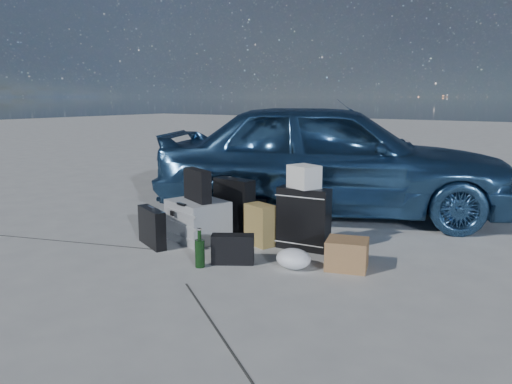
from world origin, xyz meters
TOP-DOWN VIEW (x-y plane):
  - ground at (0.00, 0.00)m, footprint 60.00×60.00m
  - car at (0.15, 2.10)m, footprint 4.61×3.34m
  - pelican_case at (-0.51, 0.30)m, footprint 0.69×0.62m
  - laptop_bag at (-0.50, 0.28)m, footprint 0.45×0.28m
  - briefcase at (-0.75, -0.13)m, footprint 0.50×0.30m
  - suitcase_left at (-0.32, 0.68)m, footprint 0.49×0.23m
  - suitcase_right at (0.57, 0.62)m, footprint 0.53×0.24m
  - white_carton at (0.56, 0.64)m, footprint 0.34×0.31m
  - duffel_bag at (-0.49, 0.98)m, footprint 0.74×0.43m
  - flat_box_white at (-0.50, 0.97)m, footprint 0.41×0.32m
  - flat_box_black at (-0.49, 0.98)m, footprint 0.33×0.27m
  - kraft_bag at (0.14, 0.51)m, footprint 0.36×0.28m
  - cardboard_box at (1.16, 0.33)m, footprint 0.43×0.40m
  - plastic_bag at (0.77, 0.07)m, footprint 0.33×0.28m
  - messenger_bag at (0.25, -0.12)m, footprint 0.40×0.32m
  - green_bottle at (0.07, -0.36)m, footprint 0.11×0.11m

SIDE VIEW (x-z plane):
  - ground at x=0.00m, z-range 0.00..0.00m
  - plastic_bag at x=0.77m, z-range 0.00..0.18m
  - cardboard_box at x=1.16m, z-range 0.00..0.26m
  - messenger_bag at x=0.25m, z-range 0.00..0.27m
  - green_bottle at x=0.07m, z-range 0.00..0.34m
  - duffel_bag at x=-0.49m, z-range 0.00..0.35m
  - briefcase at x=-0.75m, z-range 0.00..0.38m
  - kraft_bag at x=0.14m, z-range 0.00..0.42m
  - pelican_case at x=-0.51m, z-range 0.00..0.42m
  - suitcase_right at x=0.57m, z-range 0.00..0.61m
  - suitcase_left at x=-0.32m, z-range 0.00..0.62m
  - flat_box_white at x=-0.50m, z-range 0.35..0.41m
  - flat_box_black at x=-0.49m, z-range 0.41..0.48m
  - laptop_bag at x=-0.50m, z-range 0.42..0.75m
  - white_carton at x=0.56m, z-range 0.61..0.84m
  - car at x=0.15m, z-range 0.00..1.46m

